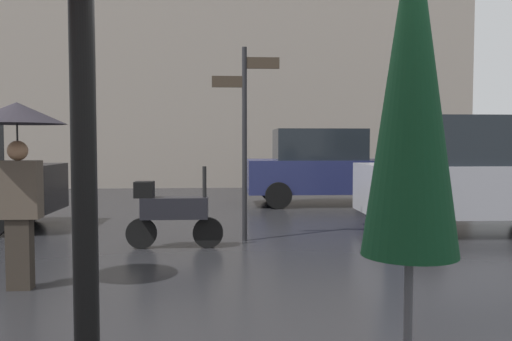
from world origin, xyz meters
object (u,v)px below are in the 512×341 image
at_px(pedestrian_with_umbrella, 17,141).
at_px(parked_scooter, 172,211).
at_px(parked_car_right, 324,167).
at_px(street_signpost, 245,124).
at_px(folded_patio_umbrella_near, 411,104).
at_px(parked_car_distant, 479,174).
at_px(pedestrian_with_bag, 397,196).

relative_size(pedestrian_with_umbrella, parked_scooter, 1.39).
distance_m(parked_car_right, street_signpost, 5.43).
distance_m(parked_scooter, street_signpost, 1.82).
bearing_deg(folded_patio_umbrella_near, parked_car_distant, 61.79).
relative_size(pedestrian_with_bag, parked_car_distant, 0.37).
bearing_deg(parked_car_right, folded_patio_umbrella_near, -108.90).
distance_m(folded_patio_umbrella_near, pedestrian_with_bag, 5.10).
distance_m(pedestrian_with_umbrella, parked_car_right, 8.95).
xyz_separation_m(pedestrian_with_umbrella, parked_car_right, (4.76, 7.55, -0.64)).
height_order(parked_car_distant, street_signpost, street_signpost).
distance_m(pedestrian_with_umbrella, parked_car_distant, 7.53).
bearing_deg(pedestrian_with_umbrella, pedestrian_with_bag, -107.90).
relative_size(parked_car_right, street_signpost, 1.30).
height_order(pedestrian_with_umbrella, parked_car_distant, parked_car_distant).
relative_size(parked_scooter, parked_car_distant, 0.34).
relative_size(parked_scooter, parked_car_right, 0.36).
bearing_deg(pedestrian_with_bag, parked_car_right, -116.81).
height_order(parked_scooter, street_signpost, street_signpost).
bearing_deg(parked_car_right, parked_scooter, -131.50).
xyz_separation_m(folded_patio_umbrella_near, pedestrian_with_bag, (1.55, 4.78, -0.87)).
bearing_deg(folded_patio_umbrella_near, pedestrian_with_umbrella, 128.53).
bearing_deg(pedestrian_with_umbrella, parked_car_right, -63.36).
relative_size(pedestrian_with_umbrella, pedestrian_with_bag, 1.30).
xyz_separation_m(parked_car_distant, street_signpost, (-4.19, -0.63, 0.86)).
distance_m(folded_patio_umbrella_near, parked_car_right, 11.44).
xyz_separation_m(pedestrian_with_bag, street_signpost, (-1.97, 1.62, 1.00)).
bearing_deg(parked_scooter, parked_car_distant, -5.94).
bearing_deg(pedestrian_with_bag, pedestrian_with_umbrella, -11.38).
height_order(pedestrian_with_umbrella, parked_scooter, pedestrian_with_umbrella).
xyz_separation_m(folded_patio_umbrella_near, parked_car_right, (1.80, 11.27, -0.78)).
distance_m(pedestrian_with_bag, street_signpost, 2.74).
relative_size(parked_scooter, street_signpost, 0.47).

